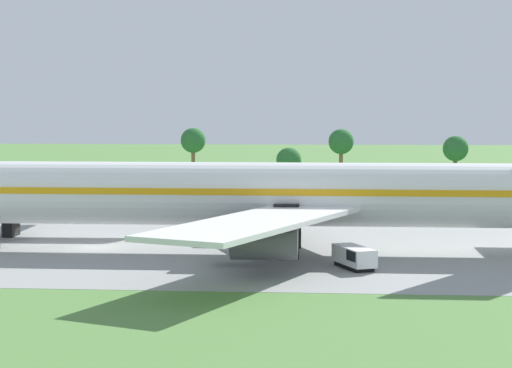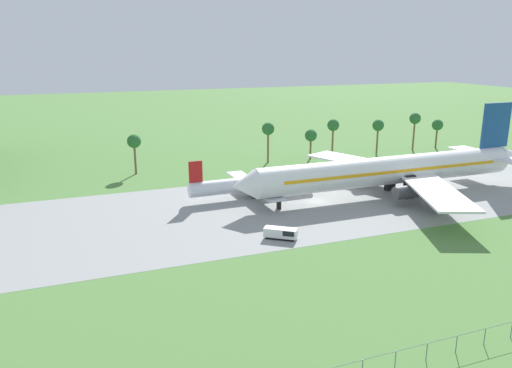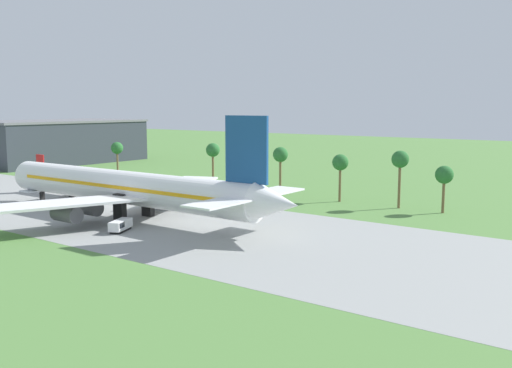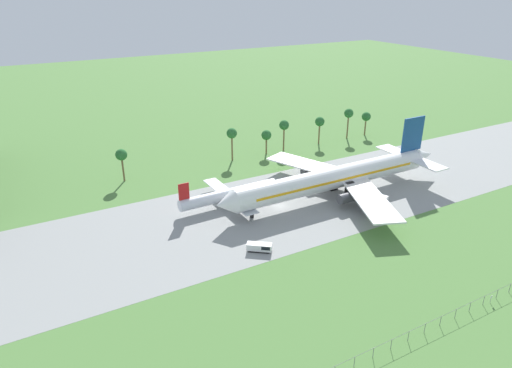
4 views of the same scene
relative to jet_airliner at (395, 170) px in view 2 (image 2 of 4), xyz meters
The scene contains 7 objects.
ground_plane 19.46m from the jet_airliner, behind, with size 600.00×600.00×0.00m, color #517F3D.
taxiway_strip 19.45m from the jet_airliner, behind, with size 320.00×44.00×0.02m.
jet_airliner is the anchor object (origin of this frame).
regional_aircraft 32.03m from the jet_airliner, 161.97° to the left, with size 29.43×26.51×9.34m.
baggage_tug 12.78m from the jet_airliner, 48.67° to the right, with size 4.01×5.74×1.96m.
fuel_truck 38.31m from the jet_airliner, 155.74° to the right, with size 5.82×5.09×1.98m.
palm_tree_row 41.43m from the jet_airliner, 80.55° to the left, with size 101.73×3.60×12.08m.
Camera 2 is at (-49.71, -91.81, 32.39)m, focal length 35.00 mm.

